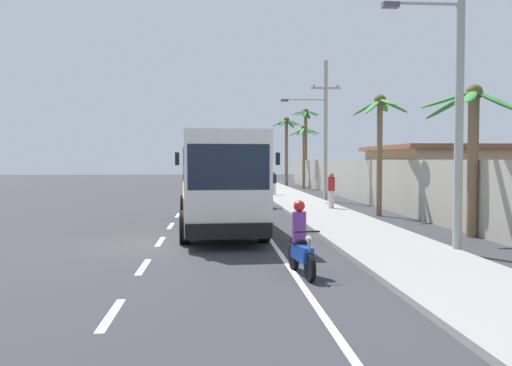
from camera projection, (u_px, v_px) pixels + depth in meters
name	position (u px, v px, depth m)	size (l,w,h in m)	color
ground_plane	(158.00, 245.00, 16.79)	(160.00, 160.00, 0.00)	#303035
sidewalk_kerb	(318.00, 211.00, 27.25)	(3.20, 90.00, 0.14)	gray
lane_markings	(225.00, 205.00, 31.20)	(3.67, 71.00, 0.01)	white
boundary_wall	(371.00, 182.00, 31.47)	(0.24, 60.00, 2.59)	#9E998E
coach_bus_foreground	(217.00, 177.00, 20.92)	(3.41, 11.36, 3.74)	silver
motorcycle_beside_bus	(268.00, 196.00, 29.51)	(0.56, 1.96, 1.64)	black
motorcycle_trailing	(301.00, 245.00, 12.39)	(0.56, 1.96, 1.67)	black
pedestrian_near_kerb	(274.00, 183.00, 38.55)	(0.36, 0.36, 1.63)	beige
pedestrian_midwalk	(331.00, 189.00, 27.82)	(0.36, 0.36, 1.81)	beige
utility_pole_nearest	(457.00, 67.00, 14.97)	(3.41, 0.24, 9.55)	#9E9E99
utility_pole_mid	(324.00, 127.00, 33.86)	(3.68, 0.24, 8.64)	#9E9E99
palm_nearest	(306.00, 134.00, 56.49)	(2.90, 2.77, 7.83)	brown
palm_second	(286.00, 139.00, 53.74)	(2.88, 2.66, 6.75)	brown
palm_third	(304.00, 140.00, 48.79)	(2.82, 2.76, 5.66)	brown
palm_fourth	(380.00, 127.00, 25.19)	(2.55, 2.69, 5.57)	brown
palm_farthest	(473.00, 131.00, 18.34)	(3.75, 3.49, 5.09)	brown
roadside_building	(491.00, 176.00, 30.31)	(12.42, 9.64, 3.34)	tan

